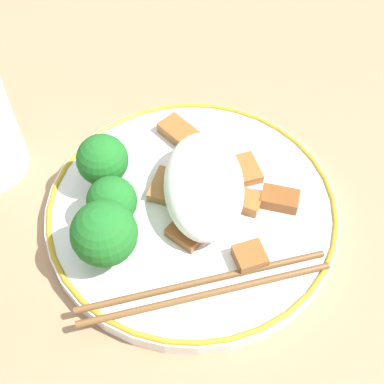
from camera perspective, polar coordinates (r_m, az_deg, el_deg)
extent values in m
plane|color=#9E7A56|center=(0.48, 0.00, -2.50)|extent=(3.00, 3.00, 0.00)
cylinder|color=white|center=(0.47, 0.00, -1.99)|extent=(0.26, 0.26, 0.02)
torus|color=#B28C26|center=(0.47, 0.00, -1.46)|extent=(0.25, 0.25, 0.01)
ellipsoid|color=white|center=(0.45, 1.26, 0.79)|extent=(0.11, 0.07, 0.04)
cylinder|color=#72AD4C|center=(0.48, -9.13, 1.45)|extent=(0.02, 0.02, 0.02)
sphere|color=#1E6B23|center=(0.46, -9.54, 3.41)|extent=(0.04, 0.04, 0.04)
cylinder|color=#72AD4C|center=(0.46, -8.22, -2.57)|extent=(0.02, 0.02, 0.01)
sphere|color=#1E6B23|center=(0.44, -8.55, -0.96)|extent=(0.04, 0.04, 0.04)
cylinder|color=#72AD4C|center=(0.44, -8.88, -6.33)|extent=(0.02, 0.02, 0.02)
sphere|color=#1E6B23|center=(0.42, -9.35, -4.38)|extent=(0.05, 0.05, 0.05)
cube|color=#995B28|center=(0.49, 5.68, 2.40)|extent=(0.04, 0.03, 0.01)
cube|color=#995B28|center=(0.47, 5.54, -0.96)|extent=(0.03, 0.04, 0.01)
cube|color=brown|center=(0.44, 6.17, -6.89)|extent=(0.03, 0.03, 0.01)
cube|color=brown|center=(0.45, -0.57, -4.34)|extent=(0.04, 0.04, 0.01)
cube|color=#995B28|center=(0.52, -1.46, 6.45)|extent=(0.04, 0.04, 0.01)
cube|color=#9E6633|center=(0.48, -2.70, 0.63)|extent=(0.04, 0.04, 0.01)
cube|color=brown|center=(0.47, 9.27, -0.32)|extent=(0.03, 0.04, 0.01)
cylinder|color=brown|center=(0.42, 1.57, -10.83)|extent=(0.05, 0.20, 0.01)
cylinder|color=brown|center=(0.43, 1.16, -9.48)|extent=(0.05, 0.20, 0.01)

